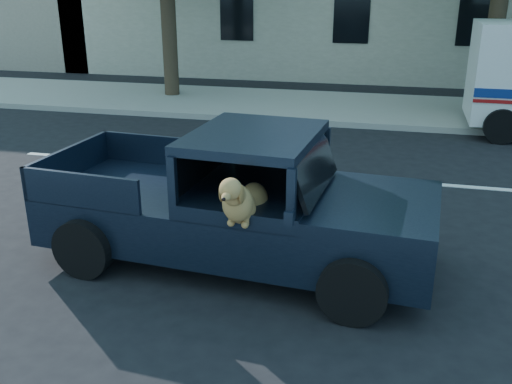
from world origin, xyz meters
TOP-DOWN VIEW (x-y plane):
  - ground at (0.00, 0.00)m, footprint 120.00×120.00m
  - far_sidewalk at (0.00, 9.20)m, footprint 60.00×4.00m
  - lane_stripes at (2.00, 3.40)m, footprint 21.60×0.14m
  - pickup_truck at (0.68, -0.27)m, footprint 5.01×2.68m

SIDE VIEW (x-z plane):
  - ground at x=0.00m, z-range 0.00..0.00m
  - lane_stripes at x=2.00m, z-range 0.00..0.01m
  - far_sidewalk at x=0.00m, z-range 0.00..0.15m
  - pickup_truck at x=0.68m, z-range -0.28..1.46m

